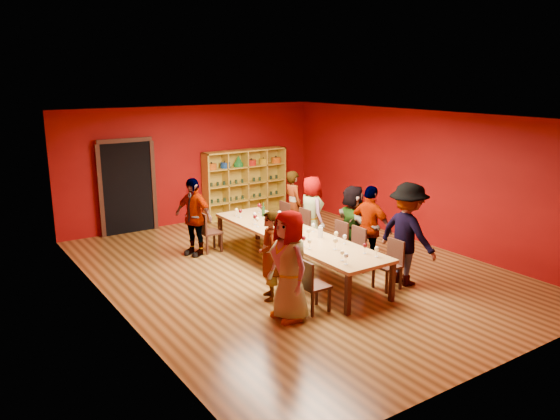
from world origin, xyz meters
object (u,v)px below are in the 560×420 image
object	(u,v)px
shelving_unit	(244,180)
chair_person_left_1	(282,268)
chair_person_right_0	(391,261)
wine_bottle	(263,211)
tasting_table	(294,236)
chair_person_left_0	(311,283)
chair_person_right_3	(301,227)
person_right_0	(407,234)
person_left_0	(289,265)
person_right_1	(370,228)
person_right_4	(293,205)
chair_person_right_2	(337,241)
chair_person_right_1	(354,248)
spittoon_bowl	(295,229)
chair_person_right_4	(281,219)
chair_person_left_4	(207,230)
person_left_1	(269,256)
person_right_3	(312,212)
person_left_4	(193,217)
person_right_2	(353,224)

from	to	relation	value
shelving_unit	chair_person_left_1	xyz separation A→B (m)	(-2.31, -5.23, -0.49)
chair_person_right_0	wine_bottle	xyz separation A→B (m)	(-0.71, 3.17, 0.37)
chair_person_left_1	tasting_table	bearing A→B (deg)	45.18
chair_person_left_0	chair_person_right_3	distance (m)	3.33
tasting_table	person_right_0	size ratio (longest dim) A/B	2.38
person_left_0	person_right_1	distance (m)	2.83
person_right_4	chair_person_right_2	bearing A→B (deg)	173.94
person_left_0	chair_person_right_1	distance (m)	2.49
spittoon_bowl	person_right_4	bearing A→B (deg)	55.86
chair_person_right_0	chair_person_right_4	xyz separation A→B (m)	(0.00, 3.53, 0.00)
chair_person_left_0	spittoon_bowl	xyz separation A→B (m)	(0.96, 1.78, 0.32)
chair_person_left_4	person_left_1	bearing A→B (deg)	-95.05
tasting_table	person_right_1	distance (m)	1.50
person_right_0	chair_person_right_2	size ratio (longest dim) A/B	2.12
chair_person_right_2	tasting_table	bearing A→B (deg)	166.99
person_left_1	chair_person_right_0	xyz separation A→B (m)	(2.08, -0.80, -0.28)
chair_person_left_4	person_right_0	size ratio (longest dim) A/B	0.47
shelving_unit	person_right_3	xyz separation A→B (m)	(-0.19, -3.28, -0.19)
person_right_3	wine_bottle	world-z (taller)	person_right_3
person_right_0	person_right_3	bearing A→B (deg)	-0.43
chair_person_left_4	person_right_4	size ratio (longest dim) A/B	0.56
person_right_1	chair_person_right_4	bearing A→B (deg)	-3.73
chair_person_right_2	shelving_unit	bearing A→B (deg)	83.87
chair_person_right_1	wine_bottle	bearing A→B (deg)	107.88
person_left_0	chair_person_left_4	distance (m)	3.76
tasting_table	person_left_1	bearing A→B (deg)	-141.84
person_right_0	person_right_4	world-z (taller)	person_right_0
tasting_table	wine_bottle	world-z (taller)	wine_bottle
chair_person_left_0	person_right_1	distance (m)	2.46
person_left_4	spittoon_bowl	bearing A→B (deg)	10.11
person_left_4	person_right_2	bearing A→B (deg)	26.12
person_right_2	wine_bottle	size ratio (longest dim) A/B	5.36
chair_person_left_0	chair_person_left_4	world-z (taller)	same
tasting_table	chair_person_left_1	size ratio (longest dim) A/B	5.06
chair_person_left_4	person_right_3	size ratio (longest dim) A/B	0.56
shelving_unit	person_left_1	distance (m)	5.83
chair_person_left_0	person_left_0	bearing A→B (deg)	180.00
chair_person_right_1	chair_person_right_2	xyz separation A→B (m)	(0.00, 0.52, 0.00)
chair_person_right_2	person_right_4	size ratio (longest dim) A/B	0.56
chair_person_right_2	chair_person_right_3	size ratio (longest dim) A/B	1.00
chair_person_right_0	chair_person_right_3	bearing A→B (deg)	90.00
person_right_2	person_right_4	bearing A→B (deg)	13.70
chair_person_left_1	person_right_3	size ratio (longest dim) A/B	0.56
chair_person_right_2	chair_person_right_4	xyz separation A→B (m)	(0.00, 2.03, 0.00)
chair_person_left_1	chair_person_right_1	distance (m)	1.83
chair_person_right_4	wine_bottle	bearing A→B (deg)	-152.68
person_right_1	person_right_2	size ratio (longest dim) A/B	1.05
tasting_table	chair_person_right_0	xyz separation A→B (m)	(0.91, -1.71, -0.20)
chair_person_right_3	chair_person_right_4	world-z (taller)	same
chair_person_left_0	person_left_1	size ratio (longest dim) A/B	0.57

